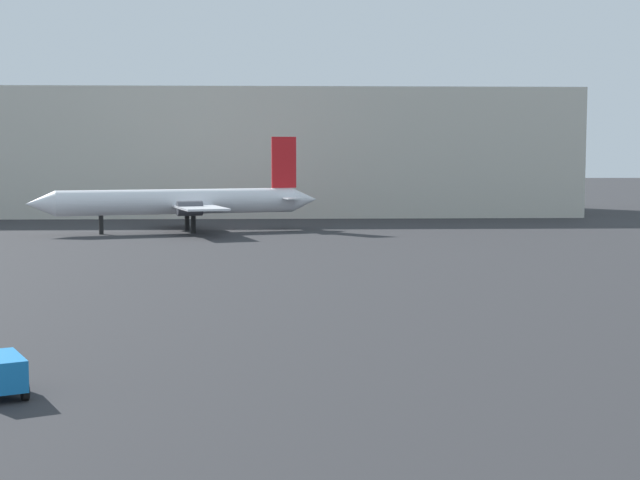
% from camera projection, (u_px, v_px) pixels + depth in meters
% --- Properties ---
extents(airplane_distant, '(28.29, 18.33, 9.45)m').
position_uv_depth(airplane_distant, '(182.00, 201.00, 92.73)').
color(airplane_distant, white).
rests_on(airplane_distant, ground_plane).
extents(baggage_cart, '(2.25, 2.73, 1.30)m').
position_uv_depth(baggage_cart, '(0.00, 373.00, 29.73)').
color(baggage_cart, '#1972BF').
rests_on(baggage_cart, ground_plane).
extents(terminal_building, '(91.78, 27.19, 15.71)m').
position_uv_depth(terminal_building, '(211.00, 153.00, 124.74)').
color(terminal_building, beige).
rests_on(terminal_building, ground_plane).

